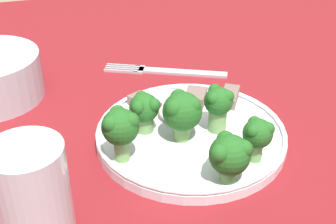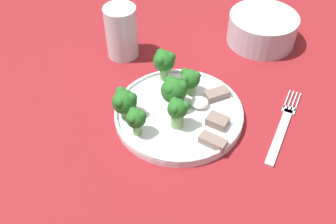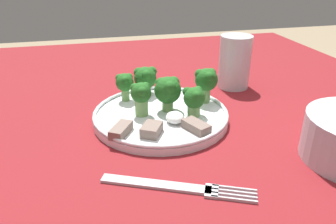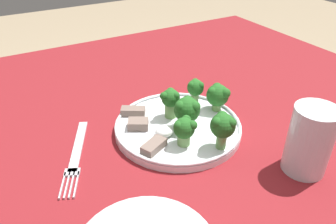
% 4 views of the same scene
% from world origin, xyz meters
% --- Properties ---
extents(table, '(1.18, 1.09, 0.76)m').
position_xyz_m(table, '(0.00, 0.00, 0.67)').
color(table, maroon).
rests_on(table, ground_plane).
extents(dinner_plate, '(0.23, 0.23, 0.02)m').
position_xyz_m(dinner_plate, '(-0.01, -0.01, 0.77)').
color(dinner_plate, white).
rests_on(dinner_plate, table).
extents(fork, '(0.10, 0.18, 0.00)m').
position_xyz_m(fork, '(0.17, -0.03, 0.77)').
color(fork, '#B2B2B7').
rests_on(fork, table).
extents(drinking_glass, '(0.07, 0.07, 0.11)m').
position_xyz_m(drinking_glass, '(-0.13, 0.18, 0.81)').
color(drinking_glass, silver).
rests_on(drinking_glass, table).
extents(broccoli_floret_near_rim_left, '(0.04, 0.04, 0.06)m').
position_xyz_m(broccoli_floret_near_rim_left, '(-0.04, 0.09, 0.82)').
color(broccoli_floret_near_rim_left, '#709E56').
rests_on(broccoli_floret_near_rim_left, dinner_plate).
extents(broccoli_floret_center_left, '(0.04, 0.04, 0.05)m').
position_xyz_m(broccoli_floret_center_left, '(0.01, 0.05, 0.81)').
color(broccoli_floret_center_left, '#709E56').
rests_on(broccoli_floret_center_left, dinner_plate).
extents(broccoli_floret_back_left, '(0.05, 0.05, 0.06)m').
position_xyz_m(broccoli_floret_back_left, '(-0.02, 0.01, 0.81)').
color(broccoli_floret_back_left, '#709E56').
rests_on(broccoli_floret_back_left, dinner_plate).
extents(broccoli_floret_front_left, '(0.04, 0.03, 0.06)m').
position_xyz_m(broccoli_floret_front_left, '(-0.01, -0.04, 0.81)').
color(broccoli_floret_front_left, '#709E56').
rests_on(broccoli_floret_front_left, dinner_plate).
extents(broccoli_floret_center_back, '(0.04, 0.04, 0.05)m').
position_xyz_m(broccoli_floret_center_back, '(-0.10, -0.01, 0.81)').
color(broccoli_floret_center_back, '#709E56').
rests_on(broccoli_floret_center_back, dinner_plate).
extents(broccoli_floret_mid_cluster, '(0.03, 0.03, 0.05)m').
position_xyz_m(broccoli_floret_mid_cluster, '(-0.08, -0.06, 0.81)').
color(broccoli_floret_mid_cluster, '#709E56').
rests_on(broccoli_floret_mid_cluster, dinner_plate).
extents(meat_slice_front_slice, '(0.05, 0.04, 0.01)m').
position_xyz_m(meat_slice_front_slice, '(0.06, 0.04, 0.78)').
color(meat_slice_front_slice, '#756056').
rests_on(meat_slice_front_slice, dinner_plate).
extents(meat_slice_middle_slice, '(0.04, 0.04, 0.02)m').
position_xyz_m(meat_slice_middle_slice, '(0.06, -0.03, 0.78)').
color(meat_slice_middle_slice, '#756056').
rests_on(meat_slice_middle_slice, dinner_plate).
extents(meat_slice_rear_slice, '(0.05, 0.04, 0.01)m').
position_xyz_m(meat_slice_rear_slice, '(0.04, -0.08, 0.78)').
color(meat_slice_rear_slice, '#756056').
rests_on(meat_slice_rear_slice, dinner_plate).
extents(sauce_dollop, '(0.03, 0.03, 0.02)m').
position_xyz_m(sauce_dollop, '(0.03, 0.01, 0.79)').
color(sauce_dollop, white).
rests_on(sauce_dollop, dinner_plate).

